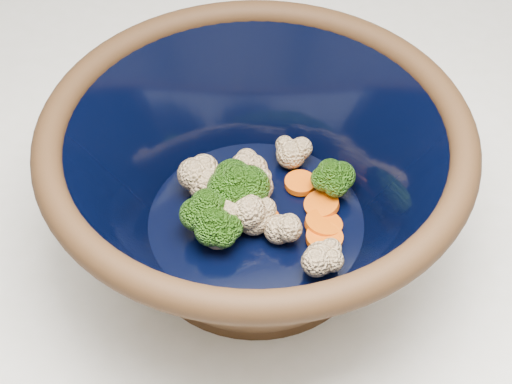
{
  "coord_description": "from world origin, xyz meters",
  "views": [
    {
      "loc": [
        -0.2,
        -0.37,
        1.42
      ],
      "look_at": [
        -0.11,
        0.03,
        0.97
      ],
      "focal_mm": 50.0,
      "sensor_mm": 36.0,
      "label": 1
    }
  ],
  "objects": [
    {
      "name": "mixing_bowl",
      "position": [
        -0.11,
        0.03,
        0.98
      ],
      "size": [
        0.34,
        0.34,
        0.15
      ],
      "rotation": [
        0.0,
        0.0,
        0.03
      ],
      "color": "black",
      "rests_on": "counter"
    },
    {
      "name": "vegetable_pile",
      "position": [
        -0.11,
        0.03,
        0.96
      ],
      "size": [
        0.15,
        0.15,
        0.06
      ],
      "color": "#608442",
      "rests_on": "mixing_bowl"
    }
  ]
}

